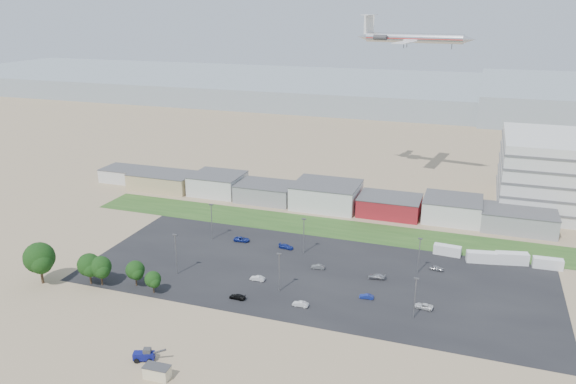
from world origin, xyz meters
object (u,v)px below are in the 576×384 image
at_px(tree_far_left, 40,261).
at_px(airliner, 414,38).
at_px(parked_car_1, 367,296).
at_px(parked_car_7, 318,267).
at_px(box_trailer_a, 447,250).
at_px(parked_car_13, 300,304).
at_px(parked_car_4, 257,278).
at_px(parked_car_6, 286,247).
at_px(telehandler, 144,355).
at_px(parked_car_0, 424,306).
at_px(parked_car_9, 242,239).
at_px(portable_shed, 157,372).
at_px(parked_car_8, 437,268).
at_px(parked_car_12, 377,276).
at_px(parked_car_3, 237,297).

bearing_deg(tree_far_left, airliner, 57.39).
relative_size(parked_car_1, parked_car_7, 0.95).
height_order(tree_far_left, parked_car_7, tree_far_left).
xyz_separation_m(box_trailer_a, parked_car_13, (-30.03, -40.41, -0.77)).
bearing_deg(parked_car_13, parked_car_1, 123.00).
relative_size(parked_car_4, parked_car_6, 0.88).
xyz_separation_m(telehandler, parked_car_13, (22.53, 29.95, -0.74)).
bearing_deg(box_trailer_a, tree_far_left, -147.16).
bearing_deg(box_trailer_a, telehandler, -122.06).
relative_size(box_trailer_a, parked_car_1, 2.17).
distance_m(parked_car_0, parked_car_9, 59.24).
distance_m(portable_shed, tree_far_left, 53.20).
bearing_deg(parked_car_4, portable_shed, -4.45).
height_order(parked_car_4, parked_car_7, parked_car_4).
bearing_deg(parked_car_6, parked_car_13, -148.59).
xyz_separation_m(parked_car_0, parked_car_8, (1.13, 21.12, 0.01)).
height_order(tree_far_left, parked_car_12, tree_far_left).
bearing_deg(parked_car_0, parked_car_7, -107.83).
xyz_separation_m(box_trailer_a, tree_far_left, (-94.63, -50.61, 4.75)).
bearing_deg(parked_car_4, parked_car_9, -148.02).
bearing_deg(box_trailer_a, parked_car_7, -142.67).
height_order(tree_far_left, parked_car_3, tree_far_left).
height_order(telehandler, parked_car_6, telehandler).
height_order(parked_car_0, parked_car_6, parked_car_6).
bearing_deg(parked_car_1, parked_car_0, 85.52).
bearing_deg(parked_car_9, portable_shed, -176.05).
xyz_separation_m(telehandler, box_trailer_a, (52.55, 70.36, 0.03)).
xyz_separation_m(airliner, parked_car_1, (4.62, -96.41, -54.52)).
bearing_deg(parked_car_6, parked_car_1, -121.08).
relative_size(telehandler, parked_car_1, 1.91).
height_order(telehandler, parked_car_12, telehandler).
bearing_deg(tree_far_left, parked_car_4, 20.55).
bearing_deg(telehandler, portable_shed, -54.45).
bearing_deg(parked_car_4, tree_far_left, -69.93).
relative_size(airliner, parked_car_8, 12.26).
xyz_separation_m(parked_car_8, parked_car_12, (-14.07, -9.98, 0.03)).
distance_m(box_trailer_a, parked_car_0, 32.22).
xyz_separation_m(telehandler, tree_far_left, (-42.08, 19.74, 4.78)).
bearing_deg(telehandler, parked_car_1, 28.01).
bearing_deg(parked_car_13, airliner, 176.06).
bearing_deg(parked_car_7, box_trailer_a, 117.33).
height_order(airliner, parked_car_6, airliner).
distance_m(parked_car_3, parked_car_13, 15.30).
bearing_deg(parked_car_1, parked_car_6, -130.91).
distance_m(telehandler, parked_car_7, 54.28).
xyz_separation_m(parked_car_1, parked_car_9, (-41.70, 21.73, 0.09)).
relative_size(telehandler, parked_car_7, 1.82).
bearing_deg(portable_shed, parked_car_1, 51.66).
xyz_separation_m(portable_shed, tree_far_left, (-47.43, 23.59, 4.87)).
relative_size(portable_shed, parked_car_13, 1.34).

